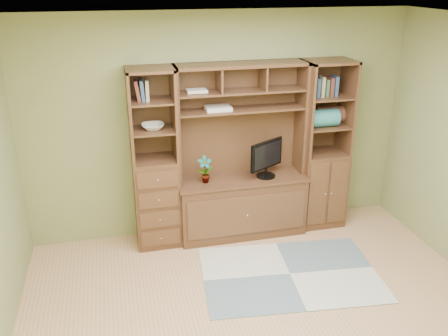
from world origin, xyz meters
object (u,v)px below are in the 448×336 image
object	(u,v)px
left_tower	(155,160)
right_tower	(323,146)
monitor	(267,152)
center_hutch	(242,154)

from	to	relation	value
left_tower	right_tower	xyz separation A→B (m)	(2.02, 0.00, 0.00)
right_tower	monitor	bearing A→B (deg)	-174.23
monitor	center_hutch	bearing A→B (deg)	143.24
center_hutch	monitor	world-z (taller)	center_hutch
left_tower	monitor	distance (m)	1.28
left_tower	center_hutch	bearing A→B (deg)	-2.29
left_tower	monitor	size ratio (longest dim) A/B	3.36
left_tower	monitor	xyz separation A→B (m)	(1.28, -0.07, 0.01)
center_hutch	right_tower	size ratio (longest dim) A/B	1.00
left_tower	right_tower	world-z (taller)	same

